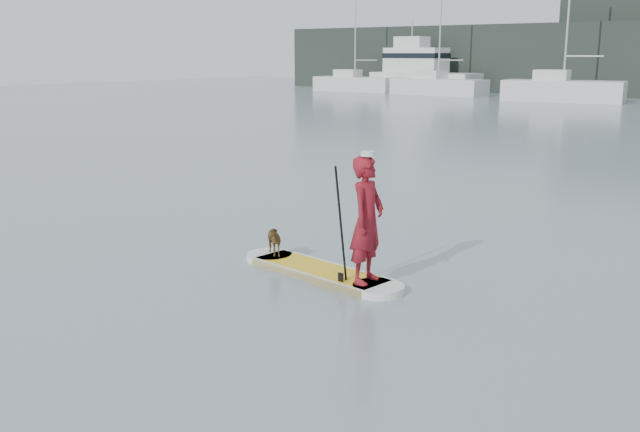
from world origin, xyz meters
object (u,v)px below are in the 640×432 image
Objects in this scene: paddleboard at (320,272)px; sailboat_c at (562,89)px; sailboat_a at (354,83)px; motor_yacht_b at (421,72)px; sailboat_b at (438,85)px; dog at (271,239)px; paddler at (367,220)px.

paddleboard is 0.27× the size of sailboat_c.
sailboat_c reaches higher than paddleboard.
motor_yacht_b is (5.76, 2.29, 1.05)m from sailboat_a.
sailboat_a is 9.04m from sailboat_b.
paddleboard is 0.29× the size of sailboat_a.
dog is 45.54m from sailboat_c.
paddler is 2.30m from dog.
dog reaches higher than paddleboard.
sailboat_b is 1.25× the size of motor_yacht_b.
paddler is 0.16× the size of sailboat_c.
sailboat_c is (-10.97, 44.20, 0.52)m from dog.
dog is at bearing 75.42° from paddler.
sailboat_b is at bearing 123.09° from paddleboard.
sailboat_c reaches higher than dog.
motor_yacht_b is (-27.66, 48.62, 0.75)m from paddler.
paddleboard is 1.23m from dog.
sailboat_c is (11.25, -1.49, 0.04)m from sailboat_b.
sailboat_a is (-31.25, 46.09, 0.41)m from dog.
sailboat_b reaches higher than sailboat_c.
sailboat_a reaches higher than paddleboard.
dog is at bearing 180.00° from paddleboard.
sailboat_b is at bearing 163.08° from sailboat_c.
sailboat_a is 20.37m from sailboat_c.
paddler is at bearing -65.98° from dog.
sailboat_c is at bearing -14.28° from motor_yacht_b.
dog is 54.71m from motor_yacht_b.
motor_yacht_b reaches higher than paddler.
paddler is 46.33m from sailboat_c.
motor_yacht_b is at bearing 57.83° from dog.
dog is (-1.18, 0.13, 0.33)m from paddleboard.
paddler is at bearing -57.94° from sailboat_b.
paddleboard is 51.45m from sailboat_b.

